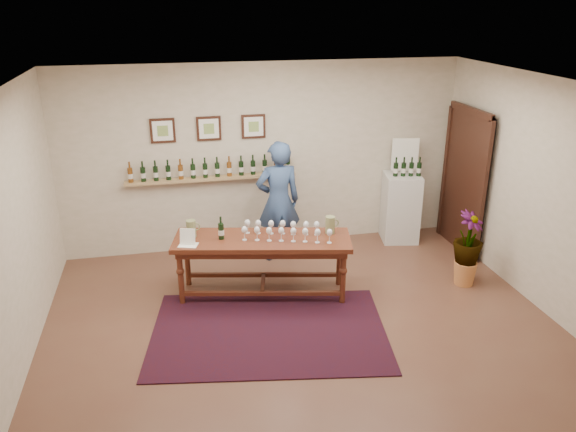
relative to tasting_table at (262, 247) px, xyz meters
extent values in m
plane|color=brown|center=(0.32, -0.88, -0.67)|extent=(6.00, 6.00, 0.00)
plane|color=beige|center=(0.32, 1.62, 0.73)|extent=(6.00, 0.00, 6.00)
plane|color=beige|center=(0.32, -3.38, 0.73)|extent=(6.00, 0.00, 6.00)
plane|color=beige|center=(-2.68, -0.88, 0.73)|extent=(0.00, 5.00, 5.00)
plane|color=beige|center=(3.32, -0.88, 0.73)|extent=(0.00, 5.00, 5.00)
plane|color=white|center=(0.32, -0.88, 2.13)|extent=(6.00, 6.00, 0.00)
cube|color=tan|center=(-0.48, 1.53, 0.48)|extent=(2.50, 0.16, 0.04)
cube|color=black|center=(3.26, 0.82, 0.38)|extent=(0.10, 1.00, 2.10)
cube|color=black|center=(3.21, 0.82, 0.38)|extent=(0.04, 1.12, 2.22)
cube|color=black|center=(-1.13, 1.59, 1.21)|extent=(0.35, 0.03, 0.35)
cube|color=white|center=(-1.13, 1.58, 1.21)|extent=(0.28, 0.01, 0.28)
cube|color=#89A753|center=(-1.13, 1.57, 1.21)|extent=(0.15, 0.00, 0.15)
cube|color=black|center=(-0.48, 1.59, 1.21)|extent=(0.35, 0.03, 0.35)
cube|color=white|center=(-0.48, 1.58, 1.21)|extent=(0.28, 0.01, 0.28)
cube|color=#89A753|center=(-0.48, 1.57, 1.21)|extent=(0.15, 0.00, 0.15)
cube|color=black|center=(0.17, 1.59, 1.21)|extent=(0.35, 0.03, 0.35)
cube|color=white|center=(0.17, 1.58, 1.21)|extent=(0.28, 0.01, 0.28)
cube|color=#89A753|center=(0.17, 1.57, 1.21)|extent=(0.15, 0.00, 0.15)
cube|color=#450D0C|center=(-0.09, -0.91, -0.67)|extent=(2.96, 2.22, 0.01)
cube|color=#442411|center=(0.00, 0.00, 0.09)|extent=(2.34, 1.16, 0.06)
cube|color=#442411|center=(0.00, 0.00, 0.02)|extent=(2.19, 1.02, 0.10)
cylinder|color=#442411|center=(-1.05, -0.04, -0.31)|extent=(0.08, 0.08, 0.73)
cylinder|color=#442411|center=(0.94, -0.46, -0.31)|extent=(0.08, 0.08, 0.73)
cylinder|color=#442411|center=(-0.94, 0.46, -0.31)|extent=(0.08, 0.08, 0.73)
cylinder|color=#442411|center=(1.05, 0.04, -0.31)|extent=(0.08, 0.08, 0.73)
cube|color=#442411|center=(-0.05, -0.25, -0.53)|extent=(2.00, 0.47, 0.05)
cube|color=#442411|center=(0.05, 0.25, -0.53)|extent=(2.00, 0.47, 0.05)
cube|color=#442411|center=(0.00, 0.00, -0.53)|extent=(0.16, 0.51, 0.05)
cube|color=white|center=(-0.93, 0.00, 0.22)|extent=(0.27, 0.23, 0.21)
cube|color=silver|center=(2.44, 1.30, -0.13)|extent=(0.63, 0.63, 1.08)
cube|color=white|center=(2.51, 1.43, 0.69)|extent=(0.41, 0.10, 0.57)
cone|color=#CC7D44|center=(2.71, -0.32, -0.51)|extent=(0.31, 0.31, 0.33)
imported|color=black|center=(2.71, -0.32, -0.06)|extent=(0.66, 0.66, 0.57)
imported|color=#324B77|center=(0.42, 1.03, 0.22)|extent=(0.67, 0.46, 1.78)
camera|label=1|loc=(-1.07, -6.43, 2.97)|focal=35.00mm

